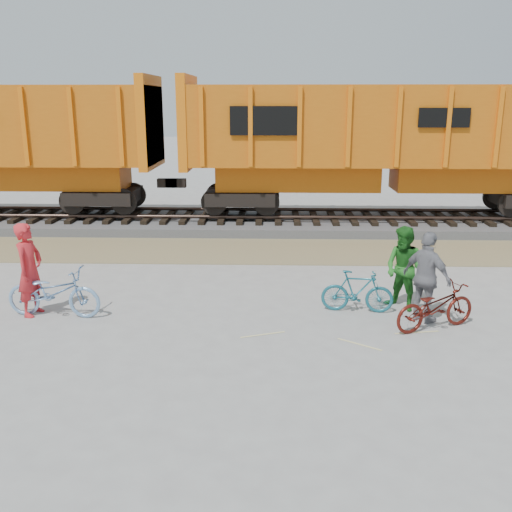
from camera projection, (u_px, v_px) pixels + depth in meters
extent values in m
plane|color=#9E9E99|center=(312.00, 320.00, 11.73)|extent=(120.00, 120.00, 0.00)
cube|color=#887B54|center=(300.00, 251.00, 17.03)|extent=(120.00, 3.00, 0.02)
cube|color=slate|center=(296.00, 222.00, 20.36)|extent=(120.00, 4.00, 0.30)
cube|color=black|center=(115.00, 215.00, 20.50)|extent=(0.22, 2.60, 0.12)
cube|color=black|center=(296.00, 217.00, 20.31)|extent=(0.22, 2.60, 0.12)
cube|color=black|center=(480.00, 218.00, 20.12)|extent=(0.22, 2.60, 0.12)
cylinder|color=#382821|center=(297.00, 217.00, 19.58)|extent=(120.00, 0.12, 0.12)
cylinder|color=#382821|center=(295.00, 209.00, 20.97)|extent=(120.00, 0.12, 0.12)
cube|color=orange|center=(151.00, 122.00, 19.59)|extent=(0.30, 3.06, 3.10)
cube|color=black|center=(384.00, 201.00, 20.06)|extent=(11.20, 2.20, 0.80)
cube|color=#C15E0D|center=(386.00, 177.00, 19.84)|extent=(11.76, 1.65, 0.90)
cube|color=#C15E0D|center=(389.00, 125.00, 19.38)|extent=(14.00, 3.00, 2.60)
cube|color=orange|center=(188.00, 122.00, 19.55)|extent=(0.30, 3.06, 3.10)
cube|color=black|center=(265.00, 121.00, 17.92)|extent=(2.20, 0.04, 0.90)
imported|color=#7AA5D3|center=(54.00, 292.00, 11.81)|extent=(2.04, 0.86, 1.05)
imported|color=#1A6070|center=(357.00, 291.00, 12.07)|extent=(1.56, 0.60, 0.91)
imported|color=#50140D|center=(435.00, 307.00, 11.15)|extent=(1.89, 1.30, 0.94)
imported|color=red|center=(30.00, 270.00, 11.80)|extent=(0.58, 0.78, 1.96)
imported|color=#20681E|center=(404.00, 269.00, 12.11)|extent=(1.11, 1.11, 1.81)
imported|color=gray|center=(427.00, 278.00, 11.41)|extent=(1.06, 1.14, 1.87)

